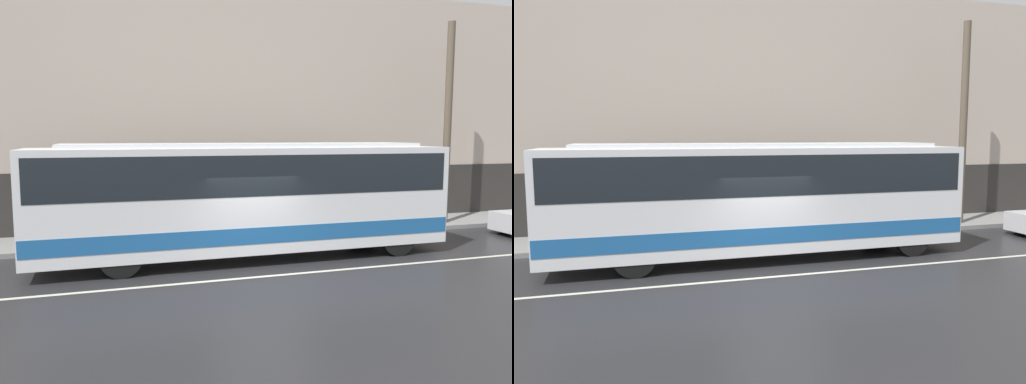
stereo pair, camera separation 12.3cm
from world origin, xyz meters
The scene contains 6 objects.
ground_plane centered at (0.00, 0.00, 0.00)m, with size 60.00×60.00×0.00m, color #262628.
sidewalk centered at (0.00, 5.31, 0.08)m, with size 60.00×2.63×0.15m.
building_facade centered at (0.00, 6.77, 4.48)m, with size 60.00×0.35×9.29m.
lane_stripe centered at (0.00, 0.00, 0.00)m, with size 54.00×0.14×0.01m.
transit_bus centered at (0.17, 2.06, 1.90)m, with size 12.06×2.49×3.37m.
utility_pole_near centered at (9.16, 4.72, 4.05)m, with size 0.29×0.29×7.79m.
Camera 2 is at (-3.75, -11.86, 3.59)m, focal length 35.00 mm.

